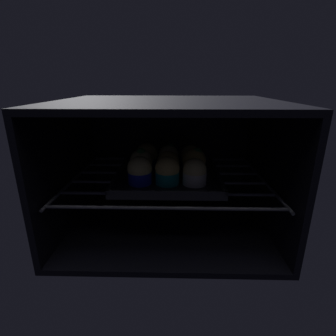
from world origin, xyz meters
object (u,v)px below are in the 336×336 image
muffin_row0_col1 (168,171)px  muffin_row2_col0 (147,156)px  baking_tray (168,176)px  muffin_row1_col0 (141,163)px  muffin_row1_col1 (167,164)px  muffin_row1_col2 (194,163)px  muffin_row0_col0 (140,171)px  muffin_row2_col1 (169,157)px  muffin_row2_col2 (191,157)px  muffin_row0_col2 (195,172)px

muffin_row0_col1 → muffin_row2_col0: bearing=116.4°
muffin_row0_col1 → muffin_row2_col0: same height
baking_tray → muffin_row1_col0: 8.40cm
muffin_row1_col1 → muffin_row1_col2: (7.51, 0.19, 0.50)cm
muffin_row0_col0 → muffin_row0_col1: (7.26, -0.09, -0.05)cm
baking_tray → muffin_row2_col0: 10.66cm
muffin_row2_col1 → muffin_row2_col2: (6.65, 0.44, -0.14)cm
muffin_row2_col0 → muffin_row2_col1: (6.88, -0.50, -0.05)cm
muffin_row0_col1 → muffin_row1_col0: 10.11cm
muffin_row0_col0 → muffin_row2_col0: 14.01cm
muffin_row1_col0 → muffin_row2_col2: (14.16, 7.40, -0.42)cm
muffin_row1_col2 → muffin_row1_col1: bearing=-178.6°
muffin_row0_col1 → muffin_row1_col0: muffin_row1_col0 is taller
muffin_row0_col2 → baking_tray: bearing=135.4°
muffin_row0_col0 → muffin_row2_col2: 19.61cm
muffin_row0_col0 → muffin_row0_col1: same height
muffin_row0_col0 → muffin_row0_col1: size_ratio=1.00×
muffin_row1_col2 → muffin_row2_col1: 9.91cm
muffin_row0_col0 → muffin_row2_col2: muffin_row0_col0 is taller
muffin_row1_col1 → muffin_row2_col2: muffin_row1_col1 is taller
muffin_row2_col1 → muffin_row2_col2: bearing=3.8°
muffin_row0_col2 → muffin_row1_col1: same height
muffin_row0_col0 → muffin_row0_col2: size_ratio=1.06×
muffin_row2_col0 → muffin_row2_col1: same height
muffin_row0_col0 → muffin_row1_col2: muffin_row1_col2 is taller
muffin_row1_col2 → muffin_row2_col0: (-14.04, 7.35, -0.38)cm
muffin_row0_col2 → muffin_row2_col2: 14.13cm
muffin_row1_col0 → muffin_row1_col1: 7.18cm
muffin_row1_col2 → muffin_row2_col2: bearing=94.0°
muffin_row1_col0 → muffin_row1_col2: bearing=0.4°
muffin_row1_col0 → muffin_row1_col1: muffin_row1_col0 is taller
muffin_row0_col2 → muffin_row2_col0: 19.73cm
muffin_row2_col0 → muffin_row0_col0: bearing=-91.1°
muffin_row0_col1 → muffin_row2_col2: (6.53, 14.03, -0.26)cm
baking_tray → muffin_row1_col1: (-0.24, -0.18, 3.60)cm
muffin_row0_col2 → muffin_row1_col1: size_ratio=0.99×
baking_tray → muffin_row2_col1: muffin_row2_col1 is taller
muffin_row1_col2 → muffin_row0_col1: bearing=-136.2°
muffin_row2_col2 → muffin_row1_col0: bearing=-152.4°
muffin_row0_col1 → muffin_row2_col0: size_ratio=1.00×
muffin_row1_col0 → muffin_row1_col2: size_ratio=0.99×
muffin_row1_col1 → muffin_row2_col2: bearing=46.9°
muffin_row1_col0 → muffin_row2_col2: size_ratio=1.16×
muffin_row1_col0 → muffin_row1_col1: size_ratio=1.14×
muffin_row0_col1 → muffin_row0_col2: bearing=-0.8°
muffin_row2_col1 → muffin_row0_col2: bearing=-63.5°
muffin_row1_col1 → muffin_row0_col1: bearing=-86.0°
muffin_row1_col1 → baking_tray: bearing=36.9°
baking_tray → muffin_row0_col0: size_ratio=3.93×
muffin_row0_col1 → muffin_row0_col2: size_ratio=1.06×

